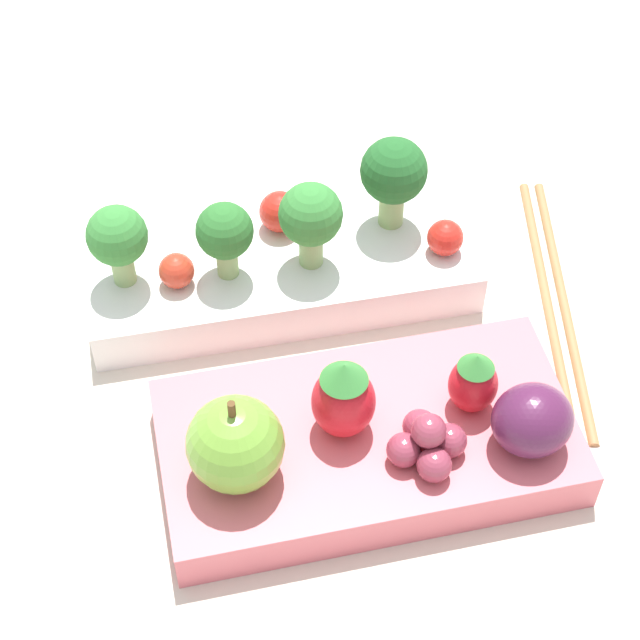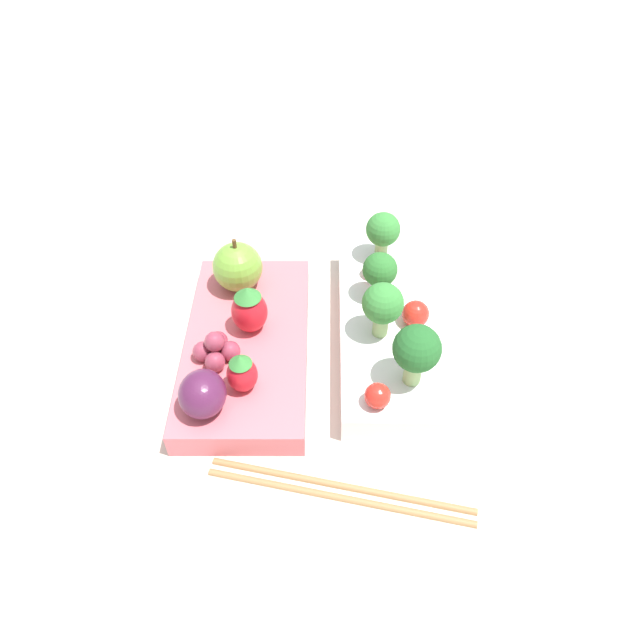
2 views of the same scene
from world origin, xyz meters
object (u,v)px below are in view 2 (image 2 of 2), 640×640
Objects in this scene: bento_box_savoury at (391,330)px; cherry_tomato_2 at (415,312)px; broccoli_floret_0 at (417,350)px; strawberry_0 at (242,373)px; grape_cluster at (216,349)px; cherry_tomato_1 at (378,396)px; apple at (238,267)px; strawberry_1 at (249,308)px; broccoli_floret_2 at (380,271)px; broccoli_floret_1 at (383,231)px; bento_box_fruit at (247,347)px; plum at (202,394)px; cherry_tomato_0 at (374,268)px; broccoli_floret_3 at (383,305)px; chopsticks_pair at (340,490)px.

bento_box_savoury is 0.03m from cherry_tomato_2.
broccoli_floret_0 is 1.53× the size of strawberry_0.
bento_box_savoury is at bearing 104.62° from grape_cluster.
cherry_tomato_1 is at bearing -13.84° from bento_box_savoury.
apple reaches higher than strawberry_1.
broccoli_floret_2 is 2.00× the size of cherry_tomato_2.
bento_box_savoury is 0.10m from broccoli_floret_1.
broccoli_floret_2 reaches higher than bento_box_fruit.
bento_box_savoury is at bearing -173.53° from broccoli_floret_0.
apple reaches higher than broccoli_floret_2.
bento_box_savoury is 1.07× the size of bento_box_fruit.
grape_cluster is at bearing -141.76° from strawberry_0.
strawberry_0 is at bearing -89.06° from broccoli_floret_0.
plum is at bearing -82.40° from broccoli_floret_0.
broccoli_floret_1 is 0.06m from broccoli_floret_2.
cherry_tomato_1 is (0.16, -0.01, 0.00)m from cherry_tomato_0.
strawberry_0 is at bearing 124.53° from plum.
bento_box_fruit is 3.87× the size of broccoli_floret_3.
plum is at bearing -19.46° from strawberry_1.
strawberry_0 is (0.07, -0.13, 0.03)m from bento_box_savoury.
broccoli_floret_1 is (-0.16, -0.01, -0.00)m from broccoli_floret_0.
cherry_tomato_2 is (0.07, 0.03, 0.00)m from cherry_tomato_0.
chopsticks_pair is at bearing -27.30° from cherry_tomato_1.
cherry_tomato_1 is 0.43× the size of strawberry_1.
grape_cluster reaches higher than cherry_tomato_0.
broccoli_floret_2 is 0.13m from cherry_tomato_1.
grape_cluster is (-0.05, 0.00, -0.01)m from plum.
bento_box_fruit is at bearing -150.38° from chopsticks_pair.
cherry_tomato_2 is 0.17m from strawberry_0.
broccoli_floret_0 is 0.12m from chopsticks_pair.
cherry_tomato_0 is 0.18m from grape_cluster.
bento_box_savoury is at bearing 140.98° from broccoli_floret_3.
bento_box_fruit is at bearing 135.89° from grape_cluster.
cherry_tomato_0 is 0.50× the size of plum.
plum is 0.20× the size of chopsticks_pair.
strawberry_1 reaches higher than bento_box_savoury.
bento_box_fruit is 0.15m from cherry_tomato_0.
bento_box_savoury is 0.14m from bento_box_fruit.
broccoli_floret_2 is at bearing 174.40° from cherry_tomato_1.
broccoli_floret_1 is 0.11m from broccoli_floret_3.
cherry_tomato_0 is at bearing -153.86° from cherry_tomato_2.
apple is 0.23m from chopsticks_pair.
broccoli_floret_0 is at bearing 64.15° from strawberry_1.
bento_box_fruit is at bearing -82.67° from bento_box_savoury.
apple is 1.36× the size of grape_cluster.
broccoli_floret_1 reaches higher than cherry_tomato_2.
strawberry_1 is (0.00, -0.15, 0.01)m from cherry_tomato_2.
bento_box_fruit is 4.34× the size of broccoli_floret_2.
cherry_tomato_0 is (-0.06, -0.01, 0.02)m from bento_box_savoury.
strawberry_1 is at bearing 143.73° from grape_cluster.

